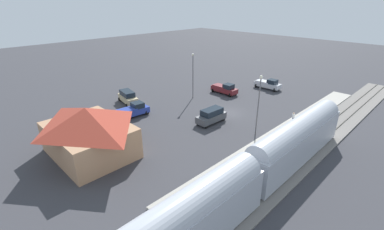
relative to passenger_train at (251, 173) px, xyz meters
name	(u,v)px	position (x,y,z in m)	size (l,w,h in m)	color
ground_plane	(230,113)	(14.00, -15.27, -2.86)	(200.00, 200.00, 0.00)	#38383D
railway_track	(315,142)	(0.00, -15.27, -2.76)	(4.80, 70.00, 0.30)	slate
platform	(286,131)	(4.00, -15.27, -2.71)	(3.20, 46.00, 0.30)	#A8A399
passenger_train	(251,173)	(0.00, 0.00, 0.00)	(2.93, 35.99, 4.98)	#ADB2BC
station_building	(88,131)	(18.00, 6.73, 0.28)	(11.03, 8.63, 6.03)	tan
pedestrian_on_platform	(277,135)	(3.42, -11.40, -1.58)	(0.36, 0.36, 1.71)	#23284C
pedestrian_waiting_far	(293,117)	(4.57, -18.23, -1.58)	(0.36, 0.36, 1.71)	#23284C
suv_tan	(128,97)	(29.92, -6.04, -1.71)	(5.18, 3.09, 2.22)	#C6B284
suv_charcoal	(211,116)	(13.68, -10.27, -1.71)	(2.12, 4.96, 2.22)	#47494F
pickup_maroon	(225,89)	(20.79, -22.41, -1.83)	(5.41, 2.50, 2.14)	maroon
pickup_blue	(133,110)	(24.09, -3.21, -1.83)	(2.43, 5.55, 2.14)	#283D9E
pickup_silver	(268,84)	(16.38, -31.27, -1.83)	(5.42, 2.53, 2.14)	silver
light_pole_near_platform	(259,99)	(6.80, -11.73, 2.38)	(0.44, 0.44, 8.42)	#515156
light_pole_lot_center	(193,71)	(23.46, -16.18, 2.36)	(0.44, 0.44, 8.38)	#515156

